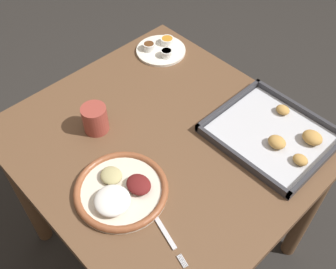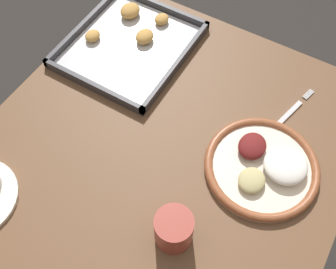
% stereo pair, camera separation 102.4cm
% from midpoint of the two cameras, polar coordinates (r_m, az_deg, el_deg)
% --- Properties ---
extents(ground_plane, '(8.00, 8.00, 0.00)m').
position_cam_midpoint_polar(ground_plane, '(1.64, -15.17, -26.30)').
color(ground_plane, '#282623').
extents(dining_table, '(0.90, 0.84, 0.72)m').
position_cam_midpoint_polar(dining_table, '(1.07, -22.92, -22.90)').
color(dining_table, brown).
rests_on(dining_table, ground_plane).
extents(dinner_plate, '(0.26, 0.26, 0.05)m').
position_cam_midpoint_polar(dinner_plate, '(0.87, -11.70, -26.91)').
color(dinner_plate, beige).
rests_on(dinner_plate, dining_table).
extents(fork, '(0.21, 0.07, 0.00)m').
position_cam_midpoint_polar(fork, '(0.89, -5.73, -18.28)').
color(fork, silver).
rests_on(fork, dining_table).
extents(baking_tray, '(0.35, 0.32, 0.04)m').
position_cam_midpoint_polar(baking_tray, '(1.08, -26.42, -3.33)').
color(baking_tray, '#333338').
rests_on(baking_tray, dining_table).
extents(drinking_cup, '(0.08, 0.08, 0.09)m').
position_cam_midpoint_polar(drinking_cup, '(0.91, -29.08, -34.41)').
color(drinking_cup, '#993D33').
rests_on(drinking_cup, dining_table).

